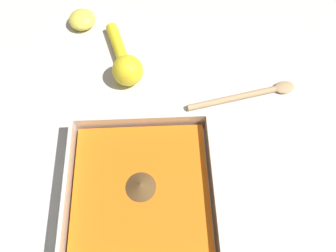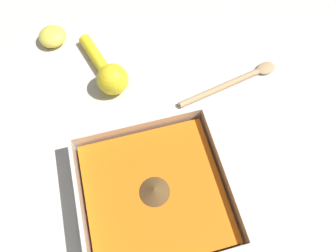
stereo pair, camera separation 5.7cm
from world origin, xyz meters
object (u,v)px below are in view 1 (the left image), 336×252
Objects in this scene: square_dish at (141,190)px; lemon_half at (82,20)px; lemon_squeezer at (125,64)px; wooden_spoon at (248,95)px.

square_dish reaches higher than lemon_half.
lemon_half is (-0.13, -0.10, -0.01)m from lemon_squeezer.
wooden_spoon is (0.07, 0.23, -0.02)m from lemon_squeezer.
lemon_squeezer is 0.16m from lemon_half.
wooden_spoon is at bearing 58.97° from lemon_half.
lemon_half is (-0.38, -0.13, -0.00)m from square_dish.
square_dish is 1.09× the size of wooden_spoon.
lemon_squeezer is at bearing 152.42° from wooden_spoon.
lemon_squeezer is 2.87× the size of lemon_half.
square_dish is 0.27m from wooden_spoon.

